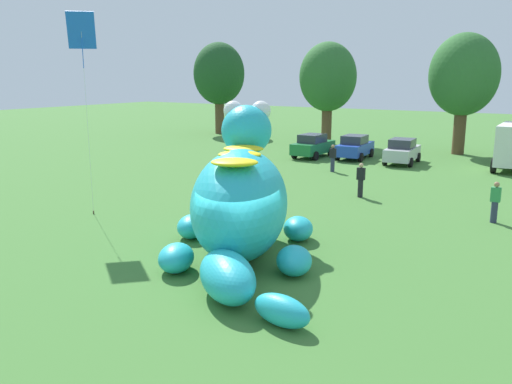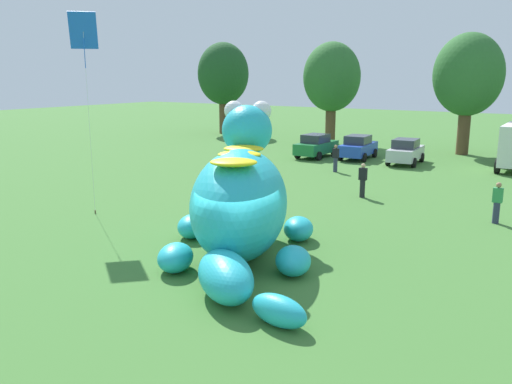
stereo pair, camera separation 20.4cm
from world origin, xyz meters
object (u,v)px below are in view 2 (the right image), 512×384
Objects in this scene: tethered_flying_kite at (83,34)px; spectator_near_inflatable at (363,181)px; car_silver at (406,151)px; spectator_mid_field at (336,158)px; giant_inflatable_creature at (240,202)px; car_green at (316,146)px; car_blue at (358,147)px; spectator_by_cars at (497,203)px.

spectator_near_inflatable is at bearing 47.48° from tethered_flying_kite.
spectator_mid_field is at bearing -116.46° from car_silver.
giant_inflatable_creature is 4.90× the size of spectator_near_inflatable.
spectator_near_inflatable is (7.92, -10.65, -0.01)m from car_green.
giant_inflatable_creature is 10.26m from tethered_flying_kite.
tethered_flying_kite is at bearing -99.69° from car_blue.
tethered_flying_kite is (-4.47, -15.25, 6.74)m from spectator_mid_field.
giant_inflatable_creature is 11.10m from spectator_by_cars.
car_blue is 3.61m from car_silver.
giant_inflatable_creature is at bearing -6.65° from tethered_flying_kite.
car_blue is 0.50× the size of tethered_flying_kite.
giant_inflatable_creature is at bearing -126.53° from spectator_by_cars.
car_silver is 15.01m from spectator_by_cars.
spectator_mid_field is at bearing 73.67° from tethered_flying_kite.
giant_inflatable_creature reaches higher than car_green.
spectator_mid_field is at bearing 103.73° from giant_inflatable_creature.
car_green is 18.78m from spectator_by_cars.
tethered_flying_kite is at bearing -152.24° from spectator_by_cars.
spectator_by_cars is at bearing -49.00° from car_blue.
spectator_near_inflatable is at bearing -53.36° from car_green.
tethered_flying_kite is (-8.43, 0.98, 5.76)m from giant_inflatable_creature.
giant_inflatable_creature reaches higher than spectator_near_inflatable.
spectator_by_cars is 0.20× the size of tethered_flying_kite.
car_silver is 11.40m from spectator_near_inflatable.
car_blue is at bearing 80.31° from tethered_flying_kite.
car_green is at bearing 126.64° from spectator_near_inflatable.
car_blue is at bearing 18.88° from car_green.
car_silver is at bearing 93.29° from giant_inflatable_creature.
spectator_by_cars is at bearing 27.76° from tethered_flying_kite.
car_green reaches higher than spectator_near_inflatable.
spectator_near_inflatable is (0.19, 10.38, -0.98)m from giant_inflatable_creature.
spectator_mid_field and spectator_by_cars have the same top height.
tethered_flying_kite reaches higher than spectator_near_inflatable.
car_green is (-7.74, 21.04, -0.97)m from giant_inflatable_creature.
car_blue is (-4.84, 22.03, -0.97)m from giant_inflatable_creature.
giant_inflatable_creature is at bearing -91.03° from spectator_near_inflatable.
car_blue is 12.68m from spectator_near_inflatable.
tethered_flying_kite reaches higher than car_silver.
car_green and car_blue have the same top height.
car_blue is 2.46× the size of spectator_mid_field.
car_blue reaches higher than spectator_by_cars.
giant_inflatable_creature reaches higher than car_silver.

